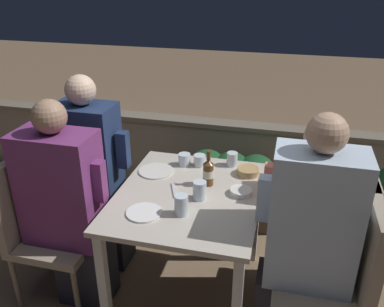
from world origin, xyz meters
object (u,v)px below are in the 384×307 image
at_px(person_navy_jumper, 94,175).
at_px(person_coral_top, 304,216).
at_px(person_blue_shirt, 305,240).
at_px(chair_left_far, 69,188).
at_px(beer_bottle, 208,172).
at_px(chair_right_near, 344,268).
at_px(chair_right_far, 341,230).
at_px(chair_left_near, 39,218).
at_px(person_purple_stripe, 68,208).

distance_m(person_navy_jumper, person_coral_top, 1.37).
bearing_deg(person_coral_top, person_blue_shirt, -90.56).
xyz_separation_m(chair_left_far, person_blue_shirt, (1.57, -0.38, 0.14)).
bearing_deg(chair_left_far, beer_bottle, -4.01).
height_order(chair_left_far, beer_bottle, beer_bottle).
height_order(chair_right_near, beer_bottle, beer_bottle).
height_order(chair_left_far, person_blue_shirt, person_blue_shirt).
relative_size(chair_left_far, person_navy_jumper, 0.70).
xyz_separation_m(chair_right_far, beer_bottle, (-0.79, -0.02, 0.29)).
xyz_separation_m(person_blue_shirt, beer_bottle, (-0.57, 0.31, 0.16)).
bearing_deg(chair_left_far, person_navy_jumper, 0.00).
bearing_deg(chair_left_far, chair_right_near, -12.15).
distance_m(chair_left_near, person_navy_jumper, 0.44).
distance_m(person_navy_jumper, beer_bottle, 0.81).
relative_size(person_navy_jumper, chair_right_near, 1.43).
distance_m(chair_left_far, chair_right_near, 1.82).
bearing_deg(chair_left_far, person_purple_stripe, -59.25).
xyz_separation_m(person_purple_stripe, beer_bottle, (0.78, 0.30, 0.18)).
height_order(chair_left_far, person_coral_top, person_coral_top).
relative_size(person_purple_stripe, chair_left_far, 1.39).
xyz_separation_m(person_coral_top, beer_bottle, (-0.58, -0.02, 0.23)).
bearing_deg(chair_right_far, person_blue_shirt, -122.94).
bearing_deg(chair_right_near, person_coral_top, 121.57).
bearing_deg(beer_bottle, chair_left_far, 175.99).
relative_size(chair_right_near, person_blue_shirt, 0.69).
relative_size(chair_left_near, person_coral_top, 0.78).
bearing_deg(chair_right_near, person_blue_shirt, 180.00).
height_order(person_navy_jumper, chair_right_far, person_navy_jumper).
xyz_separation_m(chair_left_near, person_blue_shirt, (1.56, -0.01, 0.14)).
bearing_deg(beer_bottle, person_blue_shirt, -28.64).
bearing_deg(beer_bottle, chair_right_far, 1.55).
bearing_deg(chair_left_near, person_coral_top, 11.66).
height_order(chair_left_near, person_purple_stripe, person_purple_stripe).
bearing_deg(person_coral_top, chair_left_far, 178.23).
relative_size(chair_right_near, chair_right_far, 1.00).
bearing_deg(chair_left_near, person_navy_jumper, 61.86).
bearing_deg(chair_right_far, chair_right_near, -91.36).
height_order(person_navy_jumper, person_coral_top, person_navy_jumper).
height_order(chair_left_near, chair_right_near, same).
distance_m(person_blue_shirt, person_coral_top, 0.34).
height_order(person_blue_shirt, beer_bottle, person_blue_shirt).
relative_size(person_navy_jumper, person_blue_shirt, 0.99).
distance_m(chair_right_near, chair_right_far, 0.34).
xyz_separation_m(chair_right_near, person_blue_shirt, (-0.21, 0.00, 0.14)).
bearing_deg(person_navy_jumper, person_purple_stripe, -88.20).
relative_size(person_blue_shirt, person_coral_top, 1.13).
relative_size(person_purple_stripe, chair_right_near, 1.39).
bearing_deg(person_blue_shirt, person_purple_stripe, 179.49).
height_order(chair_right_near, person_blue_shirt, person_blue_shirt).
xyz_separation_m(person_purple_stripe, chair_right_far, (1.57, 0.32, -0.11)).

